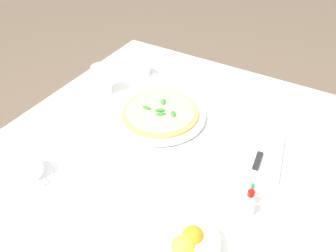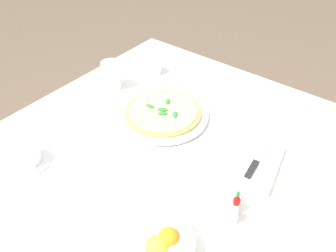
# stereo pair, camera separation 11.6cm
# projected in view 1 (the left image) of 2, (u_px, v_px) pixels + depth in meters

# --- Properties ---
(dining_table) EXTENTS (1.13, 1.13, 0.72)m
(dining_table) POSITION_uv_depth(u_px,v_px,m) (176.00, 171.00, 1.20)
(dining_table) COLOR white
(dining_table) RESTS_ON ground_plane
(pizza_plate) EXTENTS (0.33, 0.33, 0.02)m
(pizza_plate) POSITION_uv_depth(u_px,v_px,m) (160.00, 115.00, 1.22)
(pizza_plate) COLOR white
(pizza_plate) RESTS_ON dining_table
(pizza) EXTENTS (0.27, 0.27, 0.02)m
(pizza) POSITION_uv_depth(u_px,v_px,m) (160.00, 112.00, 1.21)
(pizza) COLOR tan
(pizza) RESTS_ON pizza_plate
(coffee_cup_back_corner) EXTENTS (0.13, 0.13, 0.06)m
(coffee_cup_back_corner) POSITION_uv_depth(u_px,v_px,m) (141.00, 70.00, 1.43)
(coffee_cup_back_corner) COLOR white
(coffee_cup_back_corner) RESTS_ON dining_table
(coffee_cup_far_right) EXTENTS (0.13, 0.13, 0.06)m
(coffee_cup_far_right) POSITION_uv_depth(u_px,v_px,m) (30.00, 169.00, 0.99)
(coffee_cup_far_right) COLOR white
(coffee_cup_far_right) RESTS_ON dining_table
(water_glass_near_left) EXTENTS (0.07, 0.07, 0.11)m
(water_glass_near_left) POSITION_uv_depth(u_px,v_px,m) (102.00, 81.00, 1.32)
(water_glass_near_left) COLOR white
(water_glass_near_left) RESTS_ON dining_table
(napkin_folded) EXTENTS (0.24, 0.17, 0.02)m
(napkin_folded) POSITION_uv_depth(u_px,v_px,m) (260.00, 154.00, 1.07)
(napkin_folded) COLOR white
(napkin_folded) RESTS_ON dining_table
(dinner_knife) EXTENTS (0.20, 0.04, 0.01)m
(dinner_knife) POSITION_uv_depth(u_px,v_px,m) (261.00, 150.00, 1.06)
(dinner_knife) COLOR silver
(dinner_knife) RESTS_ON napkin_folded
(citrus_bowl) EXTENTS (0.15, 0.15, 0.07)m
(citrus_bowl) POSITION_uv_depth(u_px,v_px,m) (188.00, 245.00, 0.81)
(citrus_bowl) COLOR white
(citrus_bowl) RESTS_ON dining_table
(hot_sauce_bottle) EXTENTS (0.02, 0.02, 0.08)m
(hot_sauce_bottle) POSITION_uv_depth(u_px,v_px,m) (250.00, 196.00, 0.91)
(hot_sauce_bottle) COLOR #B7140F
(hot_sauce_bottle) RESTS_ON dining_table
(salt_shaker) EXTENTS (0.03, 0.03, 0.06)m
(salt_shaker) POSITION_uv_depth(u_px,v_px,m) (250.00, 190.00, 0.94)
(salt_shaker) COLOR white
(salt_shaker) RESTS_ON dining_table
(pepper_shaker) EXTENTS (0.03, 0.03, 0.06)m
(pepper_shaker) POSITION_uv_depth(u_px,v_px,m) (250.00, 207.00, 0.89)
(pepper_shaker) COLOR white
(pepper_shaker) RESTS_ON dining_table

